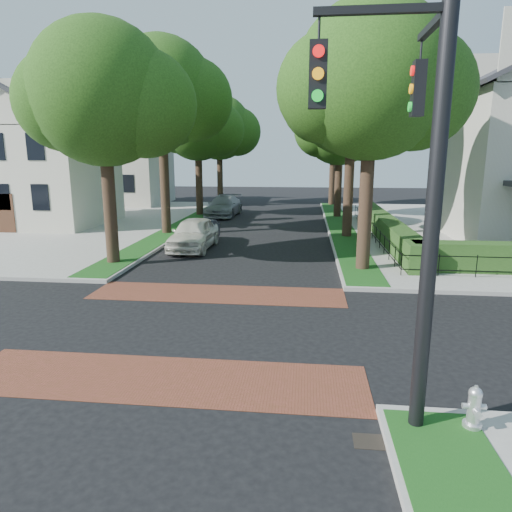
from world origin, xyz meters
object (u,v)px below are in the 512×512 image
Objects in this scene: parked_car_front at (194,234)px; fire_hydrant at (474,408)px; traffic_signal at (420,163)px; parked_car_rear at (224,206)px; parked_car_middle at (199,233)px.

parked_car_front reaches higher than fire_hydrant.
traffic_signal reaches higher than parked_car_rear.
parked_car_rear reaches higher than fire_hydrant.
parked_car_middle is (-7.64, 16.45, -4.04)m from traffic_signal.
parked_car_rear is at bearing 124.32° from fire_hydrant.
parked_car_rear is at bearing 106.45° from traffic_signal.
traffic_signal is 1.42× the size of parked_car_rear.
fire_hydrant is at bearing -9.32° from traffic_signal.
parked_car_front is 1.15m from parked_car_middle.
parked_car_front is 0.86× the size of parked_car_rear.
parked_car_rear is (-0.84, 13.42, -0.01)m from parked_car_front.
parked_car_front is 17.84m from fire_hydrant.
traffic_signal reaches higher than parked_car_front.
traffic_signal is 17.55m from parked_car_front.
traffic_signal is 1.96× the size of parked_car_middle.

